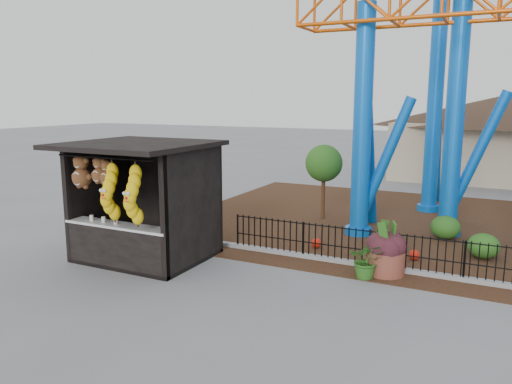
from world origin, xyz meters
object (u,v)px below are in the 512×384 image
at_px(terracotta_planter, 385,262).
at_px(potted_plant, 367,260).
at_px(prize_booth, 138,204).
at_px(roller_coaster, 504,23).

distance_m(terracotta_planter, potted_plant, 0.61).
xyz_separation_m(terracotta_planter, potted_plant, (-0.34, -0.49, 0.15)).
bearing_deg(prize_booth, potted_plant, 12.88).
height_order(roller_coaster, terracotta_planter, roller_coaster).
bearing_deg(roller_coaster, prize_booth, -137.95).
bearing_deg(potted_plant, roller_coaster, 62.05).
xyz_separation_m(roller_coaster, terracotta_planter, (-2.07, -5.53, -6.14)).
height_order(prize_booth, roller_coaster, roller_coaster).
height_order(prize_booth, terracotta_planter, prize_booth).
relative_size(prize_booth, terracotta_planter, 3.79).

